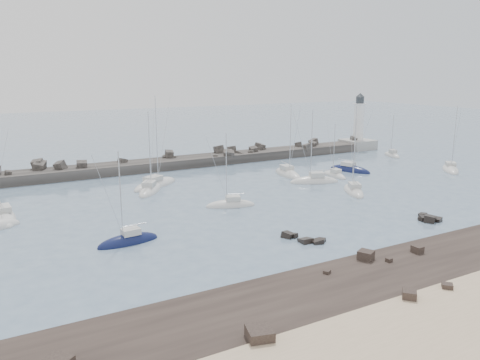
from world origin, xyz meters
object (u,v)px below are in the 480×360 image
(sailboat_3, at_px, (150,191))
(sailboat_5, at_px, (231,205))
(sailboat_10, at_px, (335,176))
(sailboat_7, at_px, (354,192))
(sailboat_2, at_px, (128,242))
(sailboat_11, at_px, (450,170))
(sailboat_8, at_px, (350,170))
(lighthouse, at_px, (358,137))
(sailboat_12, at_px, (392,156))
(sailboat_1, at_px, (2,217))
(sailboat_9, at_px, (314,182))
(sailboat_6, at_px, (288,174))
(sailboat_4, at_px, (155,185))

(sailboat_3, bearing_deg, sailboat_5, -62.19)
(sailboat_10, bearing_deg, sailboat_7, -115.86)
(sailboat_2, xyz_separation_m, sailboat_11, (66.41, 9.00, -0.01))
(sailboat_8, bearing_deg, lighthouse, 44.49)
(sailboat_12, bearing_deg, sailboat_2, -159.11)
(sailboat_1, relative_size, sailboat_8, 1.18)
(sailboat_2, relative_size, sailboat_7, 0.90)
(sailboat_9, distance_m, sailboat_12, 34.45)
(sailboat_2, relative_size, sailboat_6, 0.80)
(sailboat_7, bearing_deg, sailboat_3, 149.88)
(sailboat_7, bearing_deg, sailboat_11, 7.89)
(sailboat_8, relative_size, sailboat_11, 1.00)
(sailboat_5, distance_m, sailboat_7, 21.05)
(sailboat_2, xyz_separation_m, sailboat_9, (36.69, 13.65, 0.01))
(sailboat_3, height_order, sailboat_5, sailboat_3)
(sailboat_3, distance_m, sailboat_10, 33.96)
(sailboat_10, relative_size, sailboat_12, 1.02)
(sailboat_2, bearing_deg, lighthouse, 28.95)
(sailboat_6, distance_m, sailboat_7, 15.95)
(sailboat_1, xyz_separation_m, sailboat_8, (60.91, 1.27, 0.00))
(lighthouse, distance_m, sailboat_4, 59.58)
(sailboat_2, bearing_deg, sailboat_12, 20.89)
(sailboat_6, bearing_deg, sailboat_2, -149.91)
(sailboat_3, relative_size, sailboat_8, 1.02)
(lighthouse, height_order, sailboat_10, lighthouse)
(sailboat_6, distance_m, sailboat_9, 7.27)
(lighthouse, relative_size, sailboat_9, 1.06)
(lighthouse, height_order, sailboat_12, lighthouse)
(sailboat_4, height_order, sailboat_5, sailboat_4)
(sailboat_6, distance_m, sailboat_12, 33.12)
(sailboat_3, relative_size, sailboat_12, 1.34)
(sailboat_11, bearing_deg, sailboat_10, 163.46)
(sailboat_4, distance_m, sailboat_6, 24.76)
(lighthouse, bearing_deg, sailboat_9, -142.93)
(sailboat_6, relative_size, sailboat_7, 1.12)
(sailboat_3, height_order, sailboat_11, sailboat_3)
(lighthouse, bearing_deg, sailboat_1, -165.26)
(sailboat_2, distance_m, sailboat_4, 27.24)
(sailboat_2, bearing_deg, sailboat_3, 65.83)
(sailboat_7, xyz_separation_m, sailboat_8, (11.10, 13.22, 0.00))
(sailboat_1, height_order, sailboat_12, sailboat_1)
(sailboat_9, height_order, sailboat_11, sailboat_11)
(sailboat_3, xyz_separation_m, sailboat_5, (7.34, -13.91, -0.01))
(sailboat_9, bearing_deg, sailboat_5, -162.75)
(sailboat_1, relative_size, sailboat_2, 1.40)
(sailboat_2, xyz_separation_m, sailboat_7, (37.86, 5.05, -0.01))
(sailboat_3, relative_size, sailboat_10, 1.32)
(sailboat_8, bearing_deg, sailboat_3, 175.41)
(sailboat_9, bearing_deg, lighthouse, 37.07)
(lighthouse, height_order, sailboat_1, sailboat_1)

